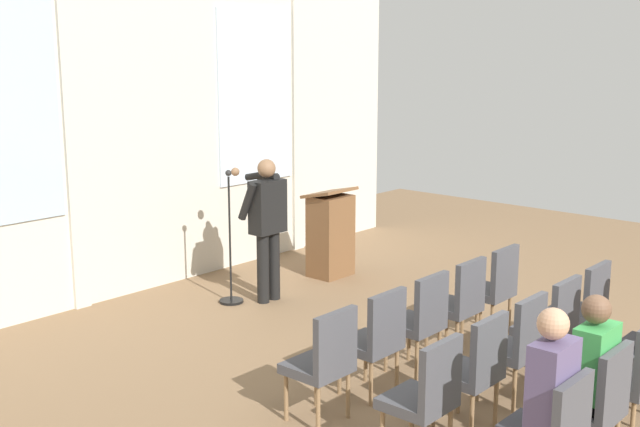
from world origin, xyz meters
name	(u,v)px	position (x,y,z in m)	size (l,w,h in m)	color
rear_partition	(144,107)	(0.03, 5.92, 2.21)	(9.02, 0.14, 4.41)	beige
speaker	(267,220)	(0.59, 4.46, 0.97)	(0.51, 0.69, 1.67)	black
mic_stand	(231,274)	(0.25, 4.72, 0.34)	(0.28, 0.28, 1.55)	black
lectern	(330,234)	(1.87, 4.59, 0.55)	(0.60, 0.48, 1.16)	brown
chair_r0_c0	(325,358)	(-1.32, 1.91, 0.53)	(0.46, 0.44, 0.94)	olive
chair_r0_c1	(376,336)	(-0.66, 1.91, 0.53)	(0.46, 0.44, 0.94)	olive
chair_r0_c2	(421,317)	(0.00, 1.91, 0.53)	(0.46, 0.44, 0.94)	olive
chair_r0_c3	(460,300)	(0.66, 1.91, 0.53)	(0.46, 0.44, 0.94)	olive
chair_r0_c4	(494,285)	(1.32, 1.91, 0.53)	(0.46, 0.44, 0.94)	olive
chair_r1_c0	(427,392)	(-1.32, 0.95, 0.53)	(0.46, 0.44, 0.94)	olive
chair_r1_c1	(475,365)	(-0.66, 0.95, 0.53)	(0.46, 0.44, 0.94)	olive
chair_r1_c2	(517,342)	(0.00, 0.95, 0.53)	(0.46, 0.44, 0.94)	olive
chair_r1_c3	(553,322)	(0.66, 0.95, 0.53)	(0.46, 0.44, 0.94)	olive
chair_r1_c4	(584,304)	(1.32, 0.95, 0.53)	(0.46, 0.44, 0.94)	olive
audience_r2_c0	(544,399)	(-1.32, 0.08, 0.75)	(0.36, 0.39, 1.36)	#2D2D33
chair_r2_c1	(597,401)	(-0.66, 0.00, 0.53)	(0.46, 0.44, 0.94)	olive
audience_r2_c1	(587,373)	(-0.66, 0.08, 0.72)	(0.36, 0.39, 1.28)	#2D2D33
chair_r2_c2	(633,372)	(0.00, 0.00, 0.53)	(0.46, 0.44, 0.94)	olive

